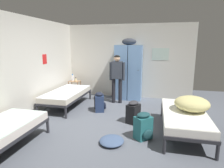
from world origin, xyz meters
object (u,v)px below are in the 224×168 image
lotion_bottle (76,80)px  clothes_pile_denim (112,141)px  shelf_unit (75,87)px  locker_bank (129,71)px  bed_left_rear (67,94)px  bedding_heap (192,104)px  backpack_black (134,113)px  water_bottle (73,78)px  bed_right (184,116)px  backpack_teal (143,126)px  person_traveler (117,75)px  backpack_navy (100,102)px

lotion_bottle → clothes_pile_denim: (2.04, -2.99, -0.58)m
shelf_unit → lotion_bottle: size_ratio=3.89×
locker_bank → bed_left_rear: (-1.70, -1.27, -0.59)m
bedding_heap → backpack_black: bedding_heap is taller
bed_left_rear → water_bottle: bearing=105.8°
shelf_unit → lotion_bottle: (0.07, -0.04, 0.29)m
bed_right → backpack_teal: (-0.81, -0.45, -0.12)m
shelf_unit → clothes_pile_denim: (2.11, -3.03, -0.29)m
person_traveler → backpack_teal: 2.58m
person_traveler → backpack_black: (0.73, -1.52, -0.67)m
backpack_navy → bed_left_rear: bearing=170.8°
locker_bank → bedding_heap: 2.86m
backpack_black → water_bottle: bearing=141.5°
bedding_heap → backpack_black: bearing=170.4°
bedding_heap → person_traveler: 2.65m
backpack_teal → backpack_black: same height
shelf_unit → clothes_pile_denim: 3.71m
locker_bank → shelf_unit: 2.05m
backpack_black → person_traveler: bearing=115.7°
bedding_heap → clothes_pile_denim: size_ratio=1.44×
bed_right → person_traveler: (-1.83, 1.82, 0.55)m
bed_left_rear → backpack_navy: 1.13m
locker_bank → clothes_pile_denim: (0.16, -3.16, -0.92)m
backpack_navy → lotion_bottle: bearing=135.0°
water_bottle → lotion_bottle: water_bottle is taller
bed_left_rear → water_bottle: water_bottle is taller
bed_left_rear → person_traveler: (1.42, 0.72, 0.55)m
bed_left_rear → backpack_teal: size_ratio=3.45×
bedding_heap → bed_right: bearing=-148.2°
bed_right → person_traveler: 2.64m
bed_left_rear → lotion_bottle: (-0.18, 1.11, 0.25)m
locker_bank → backpack_black: (0.44, -2.07, -0.71)m
shelf_unit → backpack_teal: bearing=-45.2°
backpack_navy → water_bottle: bearing=136.8°
person_traveler → backpack_navy: (-0.31, -0.90, -0.67)m
locker_bank → backpack_black: size_ratio=3.76×
lotion_bottle → locker_bank: bearing=5.0°
water_bottle → backpack_teal: size_ratio=0.46×
backpack_black → bedding_heap: bearing=-9.6°
shelf_unit → person_traveler: 1.82m
bed_right → water_bottle: size_ratio=7.59×
bedding_heap → backpack_black: size_ratio=1.32×
locker_bank → backpack_black: bearing=-77.9°
bedding_heap → lotion_bottle: (-3.58, 2.12, -0.01)m
person_traveler → bedding_heap: bearing=-41.1°
bed_left_rear → bed_right: (3.25, -1.10, 0.00)m
person_traveler → backpack_black: 1.81m
shelf_unit → water_bottle: water_bottle is taller
bed_right → backpack_navy: (-2.14, 0.92, -0.12)m
lotion_bottle → backpack_teal: (2.61, -2.66, -0.37)m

